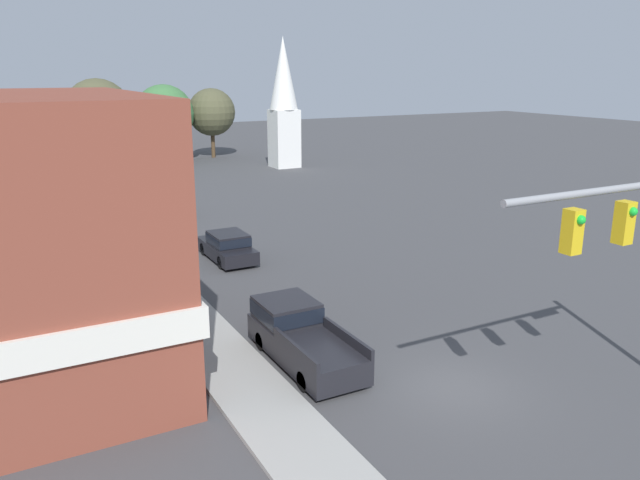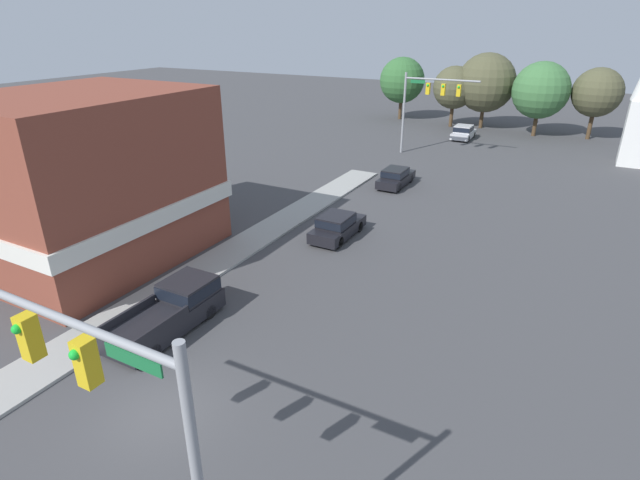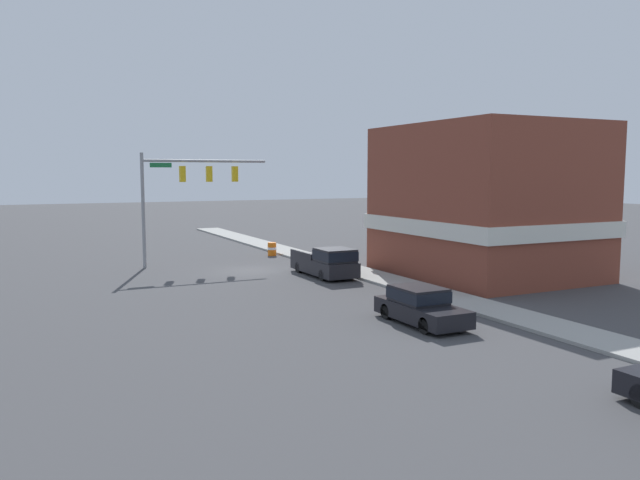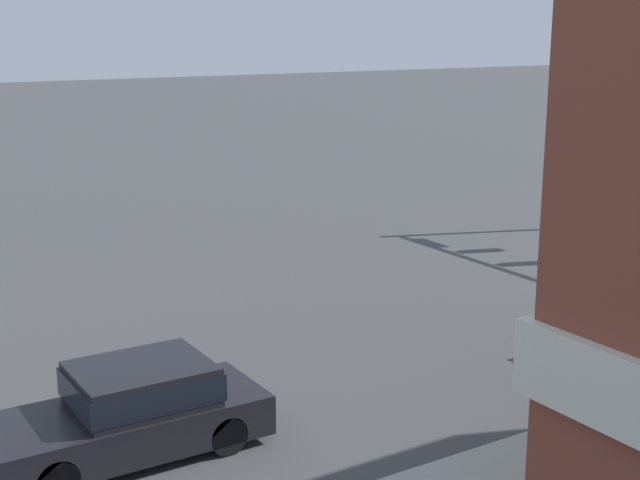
{
  "view_description": "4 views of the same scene",
  "coord_description": "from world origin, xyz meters",
  "px_view_note": "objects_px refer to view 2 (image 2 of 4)",
  "views": [
    {
      "loc": [
        -12.03,
        -13.57,
        9.67
      ],
      "look_at": [
        1.47,
        11.55,
        1.84
      ],
      "focal_mm": 35.0,
      "sensor_mm": 36.0,
      "label": 1
    },
    {
      "loc": [
        11.05,
        -8.97,
        12.25
      ],
      "look_at": [
        -0.42,
        12.13,
        1.63
      ],
      "focal_mm": 28.0,
      "sensor_mm": 36.0,
      "label": 2
    },
    {
      "loc": [
        13.19,
        36.91,
        6.1
      ],
      "look_at": [
        0.45,
        10.88,
        3.02
      ],
      "focal_mm": 35.0,
      "sensor_mm": 36.0,
      "label": 3
    },
    {
      "loc": [
        -14.42,
        20.76,
        6.82
      ],
      "look_at": [
        -0.89,
        12.32,
        2.97
      ],
      "focal_mm": 50.0,
      "sensor_mm": 36.0,
      "label": 4
    }
  ],
  "objects_px": {
    "car_distant": "(463,132)",
    "car_second_ahead": "(396,177)",
    "car_lead": "(337,225)",
    "pickup_truck_parked": "(174,308)"
  },
  "relations": [
    {
      "from": "pickup_truck_parked",
      "to": "car_second_ahead",
      "type": "bearing_deg",
      "value": 86.95
    },
    {
      "from": "car_distant",
      "to": "car_second_ahead",
      "type": "xyz_separation_m",
      "value": [
        -0.51,
        -20.0,
        -0.04
      ]
    },
    {
      "from": "car_second_ahead",
      "to": "car_lead",
      "type": "bearing_deg",
      "value": -87.25
    },
    {
      "from": "car_second_ahead",
      "to": "car_distant",
      "type": "bearing_deg",
      "value": 88.54
    },
    {
      "from": "car_distant",
      "to": "pickup_truck_parked",
      "type": "xyz_separation_m",
      "value": [
        -1.77,
        -43.58,
        0.1
      ]
    },
    {
      "from": "car_lead",
      "to": "pickup_truck_parked",
      "type": "height_order",
      "value": "pickup_truck_parked"
    },
    {
      "from": "car_lead",
      "to": "car_second_ahead",
      "type": "bearing_deg",
      "value": 92.75
    },
    {
      "from": "car_lead",
      "to": "car_second_ahead",
      "type": "relative_size",
      "value": 0.99
    },
    {
      "from": "car_lead",
      "to": "car_second_ahead",
      "type": "xyz_separation_m",
      "value": [
        -0.56,
        11.54,
        -0.03
      ]
    },
    {
      "from": "car_distant",
      "to": "car_second_ahead",
      "type": "relative_size",
      "value": 0.95
    }
  ]
}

